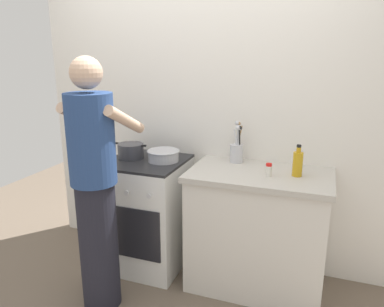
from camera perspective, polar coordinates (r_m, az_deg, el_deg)
The scene contains 10 objects.
ground at distance 3.04m, azimuth -1.76°, elevation -19.01°, with size 6.00×6.00×0.00m, color #6B5B4C.
back_wall at distance 2.96m, azimuth 5.30°, elevation 6.24°, with size 3.20×0.10×2.50m.
countertop at distance 2.81m, azimuth 10.05°, elevation -11.64°, with size 1.00×0.60×0.90m.
stove_range at distance 3.07m, azimuth -6.95°, elevation -9.15°, with size 0.60×0.62×0.90m.
pot at distance 2.98m, azimuth -9.47°, elevation 0.41°, with size 0.27×0.21×0.12m.
mixing_bowl at distance 2.86m, azimuth -4.48°, elevation -0.23°, with size 0.25×0.25×0.09m.
utensil_crock at distance 2.83m, azimuth 6.97°, elevation 0.65°, with size 0.10×0.10×0.32m.
spice_bottle at distance 2.56m, azimuth 11.80°, elevation -2.52°, with size 0.04×0.04×0.09m.
oil_bottle at distance 2.60m, azimuth 16.06°, elevation -1.47°, with size 0.07×0.07×0.22m.
person at distance 2.49m, azimuth -14.80°, elevation -5.26°, with size 0.41×0.50×1.70m.
Camera 1 is at (0.95, -2.33, 1.71)m, focal length 34.40 mm.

